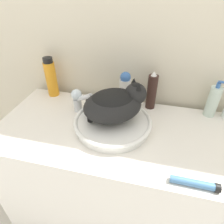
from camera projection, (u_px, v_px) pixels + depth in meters
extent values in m
cube|color=beige|center=(130.00, 34.00, 1.01)|extent=(8.00, 0.05, 2.40)
cube|color=white|center=(114.00, 182.00, 1.20)|extent=(1.17, 0.55, 0.84)
cylinder|color=white|center=(113.00, 124.00, 0.96)|extent=(0.35, 0.35, 0.04)
torus|color=white|center=(113.00, 121.00, 0.95)|extent=(0.37, 0.37, 0.02)
ellipsoid|color=black|center=(113.00, 106.00, 0.90)|extent=(0.33, 0.30, 0.15)
ellipsoid|color=black|center=(113.00, 99.00, 0.88)|extent=(0.25, 0.23, 0.07)
sphere|color=black|center=(135.00, 94.00, 0.90)|extent=(0.10, 0.10, 0.10)
sphere|color=black|center=(136.00, 88.00, 0.89)|extent=(0.06, 0.06, 0.06)
cone|color=black|center=(139.00, 87.00, 0.85)|extent=(0.03, 0.03, 0.03)
cone|color=black|center=(134.00, 81.00, 0.89)|extent=(0.03, 0.03, 0.03)
cylinder|color=black|center=(89.00, 110.00, 0.98)|extent=(0.09, 0.17, 0.03)
cylinder|color=silver|center=(78.00, 105.00, 1.07)|extent=(0.04, 0.04, 0.07)
cylinder|color=silver|center=(84.00, 98.00, 1.01)|extent=(0.12, 0.07, 0.08)
sphere|color=silver|center=(76.00, 95.00, 1.03)|extent=(0.06, 0.06, 0.06)
cylinder|color=silver|center=(213.00, 102.00, 1.01)|extent=(0.06, 0.06, 0.16)
cylinder|color=#3866AD|center=(218.00, 85.00, 0.96)|extent=(0.02, 0.02, 0.02)
cylinder|color=#3866AD|center=(222.00, 82.00, 0.94)|extent=(0.03, 0.01, 0.01)
cylinder|color=white|center=(125.00, 92.00, 1.10)|extent=(0.06, 0.06, 0.15)
sphere|color=#3866AD|center=(126.00, 77.00, 1.05)|extent=(0.06, 0.06, 0.06)
cylinder|color=orange|center=(51.00, 79.00, 1.17)|extent=(0.06, 0.06, 0.20)
cylinder|color=black|center=(48.00, 60.00, 1.10)|extent=(0.05, 0.05, 0.03)
cylinder|color=#331E19|center=(152.00, 92.00, 1.06)|extent=(0.05, 0.05, 0.19)
cone|color=white|center=(154.00, 74.00, 1.00)|extent=(0.03, 0.03, 0.02)
cylinder|color=#4C7FB2|center=(192.00, 183.00, 0.70)|extent=(0.15, 0.03, 0.03)
cylinder|color=black|center=(217.00, 188.00, 0.69)|extent=(0.02, 0.03, 0.03)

